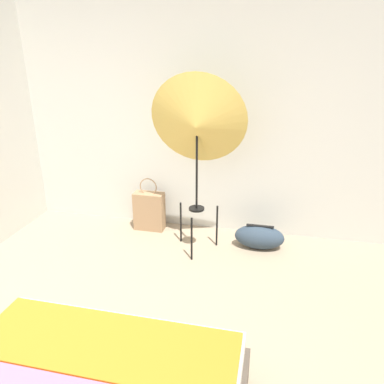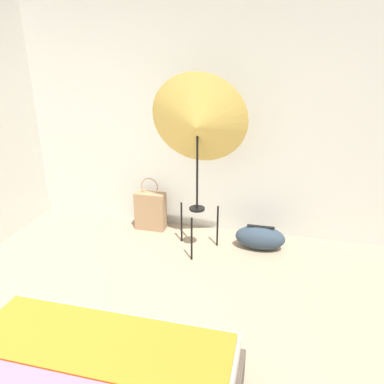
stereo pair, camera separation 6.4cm
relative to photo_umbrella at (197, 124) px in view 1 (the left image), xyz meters
The scene contains 4 objects.
wall_back 0.70m from the photo_umbrella, 128.60° to the left, with size 8.00×0.05×2.60m.
photo_umbrella is the anchor object (origin of this frame).
tote_bag 1.30m from the photo_umbrella, 152.08° to the left, with size 0.35×0.16×0.63m.
duffel_bag 1.37m from the photo_umbrella, 14.03° to the left, with size 0.52×0.25×0.26m.
Camera 1 is at (1.16, -1.45, 2.00)m, focal length 35.00 mm.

